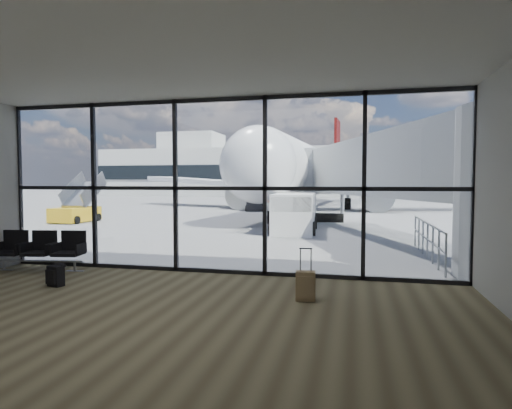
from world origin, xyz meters
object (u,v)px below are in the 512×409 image
at_px(mobile_stairs, 76,212).
at_px(service_van, 294,212).
at_px(belt_loader, 254,204).
at_px(seating_row, 41,248).
at_px(backpack, 55,276).
at_px(airliner, 315,173).
at_px(suitcase, 305,286).

bearing_deg(mobile_stairs, service_van, -9.70).
bearing_deg(mobile_stairs, belt_loader, 57.28).
bearing_deg(seating_row, mobile_stairs, 113.13).
height_order(seating_row, backpack, seating_row).
relative_size(service_van, mobile_stairs, 1.25).
bearing_deg(service_van, seating_row, -121.55).
bearing_deg(belt_loader, seating_row, -104.86).
bearing_deg(belt_loader, airliner, 28.96).
relative_size(backpack, mobile_stairs, 0.15).
height_order(seating_row, airliner, airliner).
xyz_separation_m(suitcase, airliner, (-2.56, 30.63, 2.86)).
height_order(seating_row, suitcase, seating_row).
xyz_separation_m(belt_loader, mobile_stairs, (-7.97, -12.31, -0.00)).
bearing_deg(mobile_stairs, airliner, 53.23).
bearing_deg(backpack, suitcase, 15.57).
bearing_deg(backpack, seating_row, 151.69).
xyz_separation_m(service_van, belt_loader, (-5.36, 14.64, -0.36)).
relative_size(airliner, mobile_stairs, 11.82).
relative_size(seating_row, belt_loader, 0.60).
bearing_deg(service_van, backpack, -111.58).
relative_size(suitcase, airliner, 0.03).
bearing_deg(backpack, mobile_stairs, 139.20).
distance_m(seating_row, suitcase, 7.38).
bearing_deg(seating_row, airliner, 71.63).
xyz_separation_m(backpack, service_van, (3.82, 11.64, 0.69)).
xyz_separation_m(seating_row, mobile_stairs, (-7.91, 12.46, -0.01)).
bearing_deg(mobile_stairs, suitcase, -42.37).
height_order(service_van, belt_loader, service_van).
relative_size(airliner, belt_loader, 10.31).
distance_m(backpack, service_van, 12.27).
xyz_separation_m(service_van, mobile_stairs, (-13.33, 2.33, -0.36)).
bearing_deg(seating_row, suitcase, -20.57).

